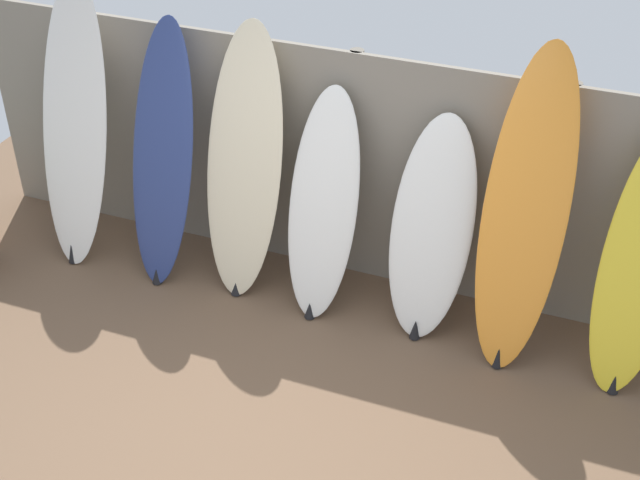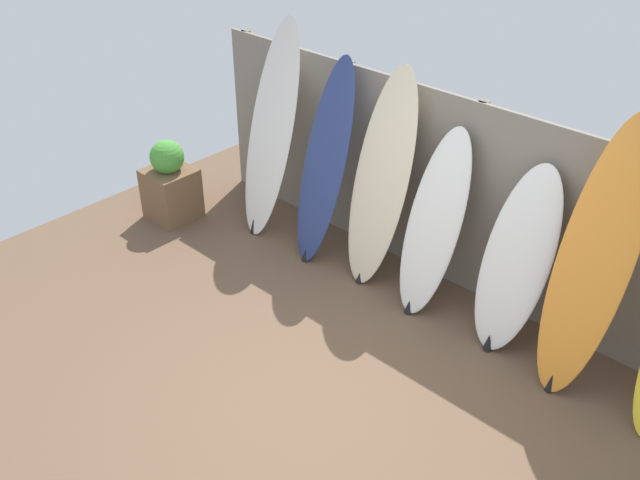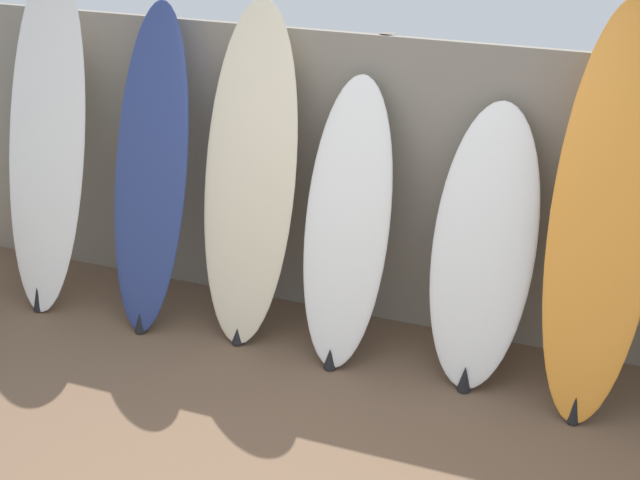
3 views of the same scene
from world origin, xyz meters
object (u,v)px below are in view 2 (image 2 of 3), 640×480
surfboard_white_4 (517,261)px  planter_box (170,184)px  surfboard_white_3 (434,224)px  surfboard_orange_5 (594,263)px  surfboard_navy_1 (325,164)px  surfboard_cream_2 (381,180)px  surfboard_white_0 (271,131)px

surfboard_white_4 → planter_box: bearing=-169.3°
surfboard_white_3 → surfboard_orange_5: bearing=-0.4°
surfboard_white_3 → surfboard_orange_5: 1.40m
surfboard_white_3 → surfboard_orange_5: (1.38, -0.01, 0.25)m
surfboard_navy_1 → planter_box: surfboard_navy_1 is taller
surfboard_orange_5 → planter_box: size_ratio=2.41×
surfboard_navy_1 → surfboard_white_4: 2.03m
planter_box → surfboard_white_4: bearing=10.7°
surfboard_navy_1 → surfboard_orange_5: (2.62, 0.03, 0.09)m
planter_box → surfboard_navy_1: bearing=20.7°
surfboard_cream_2 → planter_box: bearing=-163.1°
surfboard_white_4 → surfboard_orange_5: size_ratio=0.72×
surfboard_white_4 → surfboard_orange_5: bearing=-4.2°
surfboard_cream_2 → surfboard_white_3: 0.64m
surfboard_white_0 → surfboard_white_4: surfboard_white_0 is taller
surfboard_cream_2 → planter_box: size_ratio=2.25×
surfboard_orange_5 → planter_box: bearing=-171.3°
surfboard_cream_2 → surfboard_white_4: surfboard_cream_2 is taller
surfboard_white_0 → surfboard_navy_1: (0.75, -0.03, -0.09)m
surfboard_cream_2 → surfboard_orange_5: bearing=-1.1°
surfboard_white_0 → surfboard_white_4: (2.77, 0.04, -0.29)m
surfboard_white_0 → surfboard_white_4: 2.78m
surfboard_navy_1 → surfboard_cream_2: surfboard_cream_2 is taller
surfboard_white_4 → planter_box: surfboard_white_4 is taller
surfboard_navy_1 → surfboard_white_4: (2.01, 0.07, -0.20)m
surfboard_navy_1 → surfboard_white_3: (1.24, 0.04, -0.16)m
surfboard_white_0 → surfboard_orange_5: bearing=-0.1°
planter_box → surfboard_white_3: bearing=12.9°
surfboard_white_3 → planter_box: (-2.89, -0.66, -0.41)m
surfboard_navy_1 → surfboard_orange_5: 2.62m
surfboard_navy_1 → surfboard_cream_2: (0.62, 0.07, 0.02)m
surfboard_orange_5 → surfboard_white_3: bearing=179.6°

